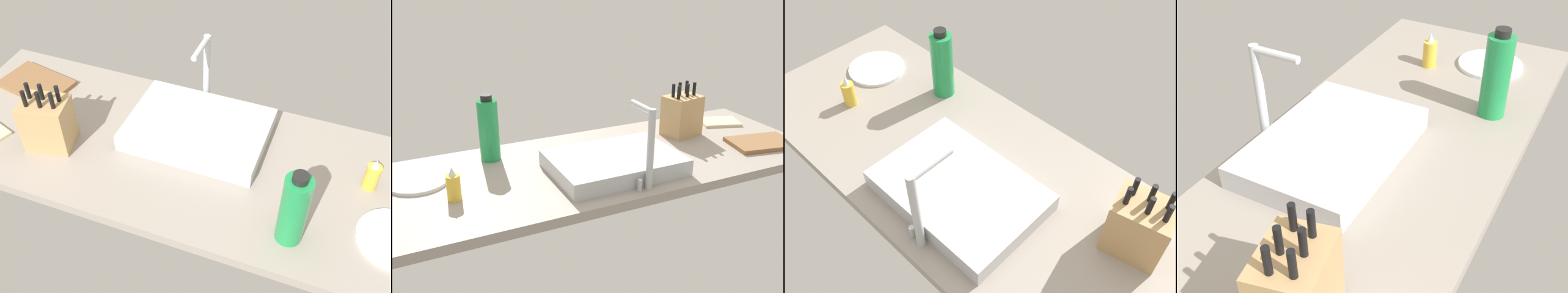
{
  "view_description": "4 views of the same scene",
  "coord_description": "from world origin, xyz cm",
  "views": [
    {
      "loc": [
        41.54,
        -103.99,
        119.22
      ],
      "look_at": [
        3.64,
        -4.71,
        13.3
      ],
      "focal_mm": 45.22,
      "sensor_mm": 36.0,
      "label": 1
    },
    {
      "loc": [
        75.39,
        147.63,
        76.73
      ],
      "look_at": [
        5.47,
        0.79,
        10.78
      ],
      "focal_mm": 43.47,
      "sensor_mm": 36.0,
      "label": 2
    },
    {
      "loc": [
        -60.56,
        63.01,
        109.86
      ],
      "look_at": [
        4.2,
        -4.28,
        10.52
      ],
      "focal_mm": 41.75,
      "sensor_mm": 36.0,
      "label": 3
    },
    {
      "loc": [
        -88.79,
        -48.49,
        82.9
      ],
      "look_at": [
        -2.0,
        -2.36,
        11.1
      ],
      "focal_mm": 47.53,
      "sensor_mm": 36.0,
      "label": 4
    }
  ],
  "objects": [
    {
      "name": "knife_block",
      "position": [
        -45.2,
        -10.84,
        12.46
      ],
      "size": [
        16.92,
        14.43,
        23.01
      ],
      "rotation": [
        0.0,
        0.0,
        0.21
      ],
      "color": "tan",
      "rests_on": "countertop_slab"
    },
    {
      "name": "soap_bottle",
      "position": [
        56.13,
        7.32,
        8.31
      ],
      "size": [
        4.54,
        4.54,
        11.41
      ],
      "color": "gold",
      "rests_on": "countertop_slab"
    },
    {
      "name": "countertop_slab",
      "position": [
        0.0,
        0.0,
        1.75
      ],
      "size": [
        176.47,
        64.98,
        3.5
      ],
      "primitive_type": "cube",
      "color": "gray",
      "rests_on": "ground"
    },
    {
      "name": "cutting_board",
      "position": [
        -67.96,
        13.79,
        4.4
      ],
      "size": [
        28.28,
        21.19,
        1.8
      ],
      "primitive_type": "cube",
      "rotation": [
        0.0,
        0.0,
        -0.19
      ],
      "color": "brown",
      "rests_on": "countertop_slab"
    },
    {
      "name": "faucet",
      "position": [
        -4.39,
        26.08,
        19.92
      ],
      "size": [
        5.5,
        13.69,
        28.09
      ],
      "color": "#B7BABF",
      "rests_on": "countertop_slab"
    },
    {
      "name": "water_bottle",
      "position": [
        37.14,
        -19.72,
        15.63
      ],
      "size": [
        7.63,
        7.63,
        25.75
      ],
      "color": "#1E8E47",
      "rests_on": "countertop_slab"
    },
    {
      "name": "sink_basin",
      "position": [
        -0.92,
        9.64,
        6.52
      ],
      "size": [
        46.24,
        32.4,
        6.04
      ],
      "primitive_type": "cube",
      "color": "#B7BABF",
      "rests_on": "countertop_slab"
    }
  ]
}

